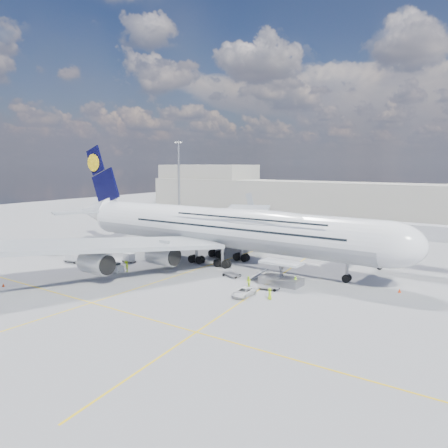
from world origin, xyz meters
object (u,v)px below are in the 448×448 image
Objects in this scene: service_van at (244,292)px; cone_tail at (71,242)px; dolly_back at (73,256)px; dolly_row_a at (93,259)px; catering_truck_inner at (231,237)px; dolly_row_c at (129,257)px; airliner at (220,227)px; crew_loader at (248,282)px; crew_nose at (296,281)px; crew_wing at (165,262)px; jet_bridge at (397,234)px; cone_wing_right_outer at (3,285)px; baggage_tug at (116,268)px; catering_truck_outer at (208,226)px; dolly_row_b at (103,258)px; crew_tug at (126,266)px; crew_van at (270,294)px; cone_wing_left_inner at (237,245)px; light_mast at (179,182)px; cone_wing_left_outer at (248,234)px; dolly_nose_near at (232,275)px; cargo_loader at (280,276)px; dolly_nose_far at (269,287)px; cone_wing_right_inner at (100,267)px; cone_nose at (400,291)px.

cone_tail is (-55.90, 11.76, -0.29)m from service_van.
dolly_row_a is at bearing 59.45° from dolly_back.
catering_truck_inner is 1.67× the size of service_van.
airliner is at bearing 37.86° from dolly_row_c.
catering_truck_inner is 33.84m from crew_loader.
airliner is 21.17m from crew_nose.
crew_wing is (0.82, -23.33, -1.22)m from catering_truck_inner.
jet_bridge is 5.34× the size of dolly_back.
crew_nose is 0.93× the size of crew_loader.
cone_wing_right_outer is at bearing -109.51° from catering_truck_inner.
baggage_tug is at bearing 159.21° from crew_nose.
dolly_row_b is at bearing -75.42° from catering_truck_outer.
crew_nose reaches higher than service_van.
service_van is at bearing 12.25° from baggage_tug.
crew_tug reaches higher than service_van.
crew_van is at bearing -3.76° from dolly_back.
crew_wing is 23.84m from cone_wing_left_inner.
light_mast is 52.40m from dolly_row_b.
dolly_back reaches higher than cone_wing_left_outer.
dolly_row_a is at bearing 149.54° from crew_nose.
dolly_row_a is 7.70m from dolly_row_c.
catering_truck_inner reaches higher than dolly_nose_near.
catering_truck_outer is at bearing 139.78° from cargo_loader.
airliner is 49.83× the size of crew_nose.
crew_van reaches higher than dolly_nose_far.
cargo_loader is 1.96× the size of service_van.
dolly_row_a is 5.40× the size of cone_wing_right_outer.
dolly_back is at bearing -145.03° from airliner.
dolly_row_c is 25.88m from catering_truck_inner.
cone_tail is (-25.78, 12.48, 0.01)m from cone_wing_right_inner.
service_van is at bearing -45.84° from airliner.
baggage_tug is 24.47m from crew_loader.
crew_loader is at bearing -125.62° from cargo_loader.
dolly_row_a is 1.96m from dolly_row_b.
cone_nose is at bearing -22.75° from cone_wing_left_inner.
cargo_loader is 2.56× the size of dolly_nose_far.
cone_wing_right_inner is at bearing -90.24° from dolly_row_c.
dolly_nose_near is at bearing 21.20° from dolly_row_b.
cone_wing_left_outer is at bearing 115.07° from crew_tug.
crew_tug is (1.28, 1.14, 0.24)m from baggage_tug.
cone_wing_left_inner is at bearing 144.17° from dolly_nose_near.
cone_wing_right_inner is (-33.86, -1.58, -0.54)m from crew_van.
dolly_row_c is at bearing 102.66° from crew_wing.
crew_wing is 38.25m from cone_wing_left_outer.
crew_van reaches higher than cone_wing_right_outer.
dolly_back reaches higher than dolly_nose_near.
cone_nose is (54.60, 11.79, -0.02)m from dolly_row_a.
cone_wing_right_outer is at bearing 176.24° from crew_nose.
cone_nose is at bearing 30.04° from baggage_tug.
service_van is 6.97× the size of cone_wing_right_inner.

